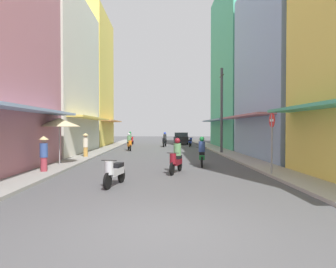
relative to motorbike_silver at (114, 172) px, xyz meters
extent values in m
plane|color=#4C4C4F|center=(1.65, 12.53, -0.50)|extent=(91.70, 91.70, 0.00)
cube|color=gray|center=(-3.55, 12.53, -0.44)|extent=(1.51, 49.68, 0.12)
cube|color=#ADA89E|center=(6.86, 12.53, -0.44)|extent=(1.51, 49.68, 0.12)
cube|color=#8CA5CC|center=(-3.81, 1.00, 2.30)|extent=(1.10, 11.36, 0.12)
cube|color=silver|center=(-7.31, 12.88, 5.54)|extent=(6.00, 10.31, 12.09)
cube|color=#EFD159|center=(-3.81, 12.88, 2.30)|extent=(1.10, 9.28, 0.12)
cube|color=#EFD159|center=(-7.31, 22.55, 6.75)|extent=(6.00, 8.33, 14.51)
cube|color=#D88C4C|center=(-3.81, 22.55, 2.30)|extent=(1.10, 7.50, 0.12)
cube|color=#4CB28C|center=(7.12, -0.83, 2.30)|extent=(1.10, 8.07, 0.12)
cube|color=#8CA5CC|center=(10.62, 8.84, 5.55)|extent=(6.00, 9.21, 12.11)
cube|color=#B7727F|center=(7.12, 8.84, 2.30)|extent=(1.10, 8.29, 0.12)
cube|color=#4CB28C|center=(10.62, 19.28, 7.68)|extent=(6.00, 10.78, 16.37)
cube|color=#8CA5CC|center=(7.12, 19.28, 2.30)|extent=(1.10, 9.70, 0.12)
cylinder|color=black|center=(-0.13, -0.56, -0.22)|extent=(0.21, 0.56, 0.56)
cylinder|color=black|center=(0.16, 0.66, -0.22)|extent=(0.21, 0.56, 0.56)
cube|color=#B2B2B7|center=(0.02, 0.10, 0.00)|extent=(0.51, 1.04, 0.24)
cube|color=black|center=(0.07, 0.29, 0.20)|extent=(0.40, 0.61, 0.14)
cylinder|color=#B2B2B7|center=(-0.11, -0.44, 0.20)|extent=(0.28, 0.28, 0.45)
cylinder|color=black|center=(-0.11, -0.44, 0.45)|extent=(0.54, 0.16, 0.03)
cylinder|color=black|center=(-1.03, 15.18, -0.22)|extent=(0.21, 0.56, 0.56)
cylinder|color=black|center=(-1.32, 16.40, -0.22)|extent=(0.21, 0.56, 0.56)
cube|color=orange|center=(-1.18, 15.84, 0.00)|extent=(0.51, 1.04, 0.24)
cube|color=black|center=(-1.23, 16.03, 0.20)|extent=(0.40, 0.61, 0.14)
cylinder|color=orange|center=(-1.06, 15.30, 0.20)|extent=(0.28, 0.28, 0.45)
cylinder|color=black|center=(-1.06, 15.30, 0.45)|extent=(0.54, 0.16, 0.03)
cylinder|color=#598C59|center=(-1.22, 15.98, 0.55)|extent=(0.34, 0.34, 0.55)
sphere|color=#B2B2B7|center=(-1.22, 15.98, 0.95)|extent=(0.26, 0.26, 0.26)
cylinder|color=black|center=(4.96, 21.87, -0.22)|extent=(0.19, 0.56, 0.56)
cylinder|color=black|center=(4.71, 20.65, -0.22)|extent=(0.19, 0.56, 0.56)
cube|color=#1E38B7|center=(4.82, 21.21, 0.00)|extent=(0.47, 1.04, 0.24)
cube|color=black|center=(4.78, 21.01, 0.20)|extent=(0.39, 0.60, 0.14)
cylinder|color=#1E38B7|center=(4.93, 21.75, 0.20)|extent=(0.28, 0.28, 0.45)
cylinder|color=black|center=(4.93, 21.75, 0.45)|extent=(0.54, 0.14, 0.03)
cylinder|color=black|center=(1.91, 20.31, -0.22)|extent=(0.18, 0.57, 0.56)
cylinder|color=black|center=(2.15, 21.54, -0.22)|extent=(0.18, 0.57, 0.56)
cube|color=black|center=(2.04, 20.97, 0.00)|extent=(0.46, 1.03, 0.24)
cube|color=black|center=(2.08, 21.17, 0.20)|extent=(0.38, 0.60, 0.14)
cylinder|color=black|center=(1.94, 20.43, 0.20)|extent=(0.28, 0.28, 0.45)
cylinder|color=black|center=(1.94, 20.43, 0.45)|extent=(0.55, 0.13, 0.03)
cylinder|color=#262628|center=(2.07, 21.12, 0.55)|extent=(0.34, 0.34, 0.55)
sphere|color=#1E38B7|center=(2.07, 21.12, 0.95)|extent=(0.26, 0.26, 0.26)
cylinder|color=black|center=(2.11, 2.25, -0.22)|extent=(0.26, 0.56, 0.56)
cylinder|color=black|center=(2.51, 3.43, -0.22)|extent=(0.26, 0.56, 0.56)
cube|color=maroon|center=(2.33, 2.89, 0.00)|extent=(0.59, 1.04, 0.24)
cube|color=black|center=(2.39, 3.08, 0.20)|extent=(0.45, 0.62, 0.14)
cylinder|color=maroon|center=(2.15, 2.37, 0.20)|extent=(0.28, 0.28, 0.45)
cylinder|color=black|center=(2.15, 2.37, 0.45)|extent=(0.53, 0.21, 0.03)
cylinder|color=#598C59|center=(2.38, 3.03, 0.55)|extent=(0.34, 0.34, 0.55)
sphere|color=maroon|center=(2.38, 3.03, 0.95)|extent=(0.26, 0.26, 0.26)
cylinder|color=black|center=(-1.82, 25.36, -0.22)|extent=(0.22, 0.56, 0.56)
cylinder|color=black|center=(-2.14, 24.15, -0.22)|extent=(0.22, 0.56, 0.56)
cube|color=red|center=(-1.99, 24.71, 0.00)|extent=(0.52, 1.04, 0.24)
cube|color=black|center=(-2.04, 24.52, 0.20)|extent=(0.41, 0.61, 0.14)
cylinder|color=red|center=(-1.85, 25.24, 0.20)|extent=(0.28, 0.28, 0.45)
cylinder|color=black|center=(-1.85, 25.24, 0.45)|extent=(0.54, 0.17, 0.03)
cylinder|color=#598C59|center=(-2.03, 24.57, 0.55)|extent=(0.34, 0.34, 0.55)
sphere|color=#197233|center=(-2.03, 24.57, 0.95)|extent=(0.26, 0.26, 0.26)
cylinder|color=black|center=(3.88, 5.86, -0.22)|extent=(0.15, 0.57, 0.56)
cylinder|color=black|center=(3.73, 4.62, -0.22)|extent=(0.15, 0.57, 0.56)
cube|color=#197233|center=(3.80, 5.19, 0.00)|extent=(0.40, 1.03, 0.24)
cube|color=black|center=(3.77, 4.99, 0.20)|extent=(0.34, 0.59, 0.14)
cylinder|color=#197233|center=(3.86, 5.73, 0.20)|extent=(0.28, 0.28, 0.45)
cylinder|color=black|center=(3.86, 5.73, 0.45)|extent=(0.55, 0.10, 0.03)
cylinder|color=#334C8C|center=(3.78, 5.04, 0.55)|extent=(0.34, 0.34, 0.55)
sphere|color=#197233|center=(3.78, 5.04, 0.95)|extent=(0.26, 0.26, 0.26)
cube|color=black|center=(4.20, 26.03, 0.10)|extent=(2.11, 4.24, 0.70)
cube|color=#333D47|center=(4.19, 25.88, 0.65)|extent=(1.78, 2.23, 0.60)
cylinder|color=black|center=(3.56, 27.34, -0.18)|extent=(0.24, 0.65, 0.64)
cylinder|color=black|center=(5.06, 27.21, -0.18)|extent=(0.24, 0.65, 0.64)
cylinder|color=black|center=(3.34, 24.85, -0.18)|extent=(0.24, 0.65, 0.64)
cylinder|color=black|center=(4.84, 24.72, -0.18)|extent=(0.24, 0.65, 0.64)
cylinder|color=#BF8C3F|center=(-3.39, 9.32, -0.13)|extent=(0.28, 0.28, 0.74)
cylinder|color=beige|center=(-3.39, 9.32, 0.55)|extent=(0.34, 0.34, 0.63)
sphere|color=tan|center=(-3.39, 9.32, 1.01)|extent=(0.22, 0.22, 0.22)
cone|color=#D1B77A|center=(-3.39, 9.32, 1.11)|extent=(0.44, 0.44, 0.16)
cylinder|color=#99333F|center=(-3.53, 2.75, -0.14)|extent=(0.28, 0.28, 0.74)
cylinder|color=#334C8C|center=(-3.53, 2.75, 0.54)|extent=(0.34, 0.34, 0.62)
sphere|color=tan|center=(-3.53, 2.75, 1.00)|extent=(0.22, 0.22, 0.22)
cone|color=#D1B77A|center=(-3.53, 2.75, 1.10)|extent=(0.44, 0.44, 0.16)
cylinder|color=#99999E|center=(-3.67, 5.15, 0.69)|extent=(0.05, 0.05, 2.38)
cone|color=beige|center=(-3.67, 5.15, 1.83)|extent=(2.14, 2.14, 0.45)
cylinder|color=#4C4C4F|center=(6.36, 12.36, 2.83)|extent=(0.20, 0.20, 6.66)
cylinder|color=#3F382D|center=(6.36, 12.36, 5.56)|extent=(0.08, 1.20, 0.08)
cylinder|color=gray|center=(6.26, 1.85, 0.80)|extent=(0.07, 0.07, 2.60)
cylinder|color=red|center=(6.26, 1.85, 1.85)|extent=(0.02, 0.60, 0.60)
cube|color=white|center=(6.26, 1.85, 1.85)|extent=(0.03, 0.40, 0.10)
camera|label=1|loc=(1.62, -10.16, 1.54)|focal=31.12mm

